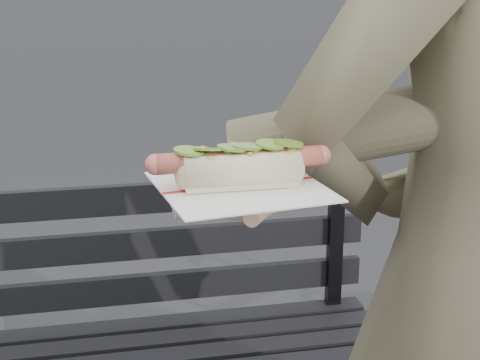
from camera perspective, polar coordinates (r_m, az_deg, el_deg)
The scene contains 2 objects.
park_bench at distance 1.95m, azimuth -11.34°, elevation -11.56°, with size 1.50×0.44×0.88m.
held_hotdog at distance 0.98m, azimuth 10.31°, elevation 3.58°, with size 0.63×0.31×0.20m.
Camera 1 is at (-0.09, -0.77, 1.45)m, focal length 55.00 mm.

